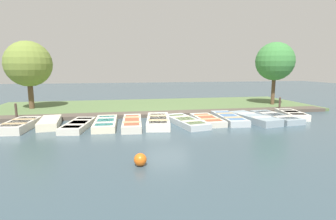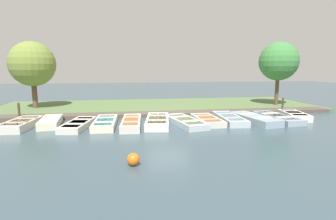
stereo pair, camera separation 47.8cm
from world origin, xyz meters
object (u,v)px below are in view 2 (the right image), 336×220
Objects in this scene: rowboat_11 at (294,115)px; rowboat_2 at (78,124)px; mooring_post_far at (283,105)px; mooring_post_near at (19,111)px; buoy at (133,159)px; park_tree_far_left at (32,64)px; rowboat_5 at (158,121)px; park_tree_left at (279,61)px; rowboat_3 at (105,123)px; rowboat_10 at (277,118)px; rowboat_8 at (229,118)px; rowboat_0 at (21,124)px; rowboat_6 at (185,121)px; rowboat_9 at (254,119)px; rowboat_4 at (131,122)px; rowboat_1 at (51,122)px; rowboat_7 at (207,120)px.

rowboat_2 is at bearing -75.70° from rowboat_11.
mooring_post_far is (-2.66, 13.20, 0.37)m from rowboat_2.
buoy is (8.51, 6.52, -0.32)m from mooring_post_near.
park_tree_far_left is at bearing -101.52° from mooring_post_far.
park_tree_left is at bearing 124.59° from rowboat_5.
mooring_post_far reaches higher than rowboat_2.
rowboat_10 is at bearing 91.61° from rowboat_3.
rowboat_11 is at bearing 71.35° from park_tree_far_left.
rowboat_11 is 16.61m from mooring_post_near.
rowboat_8 is 8.30m from buoy.
rowboat_11 is at bearing 122.77° from buoy.
rowboat_0 reaches higher than rowboat_11.
park_tree_left is (-4.71, 5.75, 3.36)m from rowboat_8.
rowboat_6 is 9.89m from mooring_post_near.
rowboat_11 reaches higher than rowboat_9.
rowboat_11 is (-0.42, 11.28, 0.02)m from rowboat_3.
rowboat_5 is 1.00× the size of rowboat_10.
rowboat_0 is 7.05m from rowboat_5.
buoy is at bearing 3.29° from rowboat_4.
rowboat_5 reaches higher than rowboat_6.
rowboat_0 is at bearing -137.86° from buoy.
park_tree_far_left reaches higher than rowboat_4.
rowboat_4 is 3.43× the size of mooring_post_far.
rowboat_9 is 15.43m from park_tree_far_left.
rowboat_1 is at bearing -96.45° from rowboat_4.
rowboat_9 is at bearing -65.19° from rowboat_11.
rowboat_7 is 5.68m from rowboat_11.
park_tree_far_left reaches higher than mooring_post_far.
rowboat_3 is at bearing -77.94° from mooring_post_far.
mooring_post_far is 0.21× the size of park_tree_left.
rowboat_5 and rowboat_11 have the same top height.
buoy is (6.40, -9.94, 0.01)m from rowboat_11.
buoy is (6.09, -5.65, 0.02)m from rowboat_8.
rowboat_2 is 12.65m from rowboat_11.
rowboat_5 is 2.82m from rowboat_7.
rowboat_5 is (0.08, 2.80, 0.02)m from rowboat_3.
rowboat_8 is at bearing 81.07° from rowboat_1.
rowboat_10 is 6.51m from park_tree_left.
rowboat_4 is (0.07, 2.73, 0.02)m from rowboat_2.
rowboat_8 is at bearing 96.80° from rowboat_4.
park_tree_left is (-4.62, 16.98, 3.33)m from rowboat_0.
rowboat_11 is at bearing 92.76° from rowboat_9.
mooring_post_far is (0.00, 17.03, 0.00)m from mooring_post_near.
rowboat_0 is 0.59× the size of park_tree_left.
rowboat_6 is at bearing 92.13° from rowboat_0.
rowboat_11 is (-0.45, 5.66, 0.04)m from rowboat_7.
rowboat_8 is 1.40m from rowboat_9.
rowboat_8 is 0.98× the size of rowboat_10.
rowboat_4 is 8.80× the size of buoy.
rowboat_11 reaches higher than rowboat_7.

